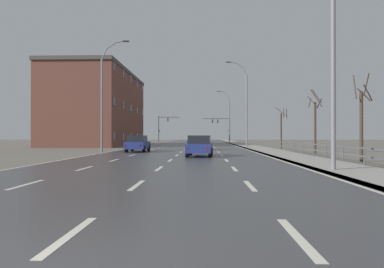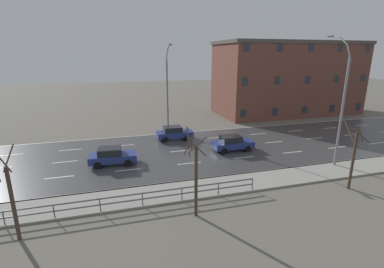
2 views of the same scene
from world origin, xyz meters
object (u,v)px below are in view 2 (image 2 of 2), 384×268
Objects in this scene: street_lamp_left_bank at (168,91)px; car_near_left at (232,143)px; street_lamp_midground at (341,105)px; car_far_right at (174,133)px; car_mid_centre at (112,156)px; brick_building at (287,78)px.

street_lamp_left_bank reaches higher than car_near_left.
street_lamp_midground reaches higher than car_far_right.
car_mid_centre is at bearing -37.05° from street_lamp_left_bank.
car_near_left is at bearing 95.96° from car_mid_centre.
street_lamp_midground is 2.64× the size of car_mid_centre.
street_lamp_midground is at bearing 45.95° from car_far_right.
car_mid_centre is at bearing -60.25° from brick_building.
street_lamp_left_bank is (-14.84, -11.80, -0.21)m from street_lamp_midground.
car_near_left is at bearing -131.65° from street_lamp_midground.
street_lamp_midground is at bearing 48.09° from car_near_left.
street_lamp_midground is 2.69× the size of car_near_left.
street_lamp_left_bank is 0.46× the size of brick_building.
car_near_left is 23.43m from brick_building.
street_lamp_midground is at bearing 76.59° from car_mid_centre.
street_lamp_midground is 2.69× the size of car_far_right.
street_lamp_midground is 18.96m from street_lamp_left_bank.
car_near_left is (8.66, 4.86, -4.38)m from street_lamp_left_bank.
brick_building is at bearing 133.10° from car_near_left.
street_lamp_left_bank is 2.53× the size of car_mid_centre.
car_near_left is (-6.18, -6.94, -4.59)m from street_lamp_midground.
street_lamp_midground is 20.11m from car_mid_centre.
street_lamp_midground is 10.37m from car_near_left.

